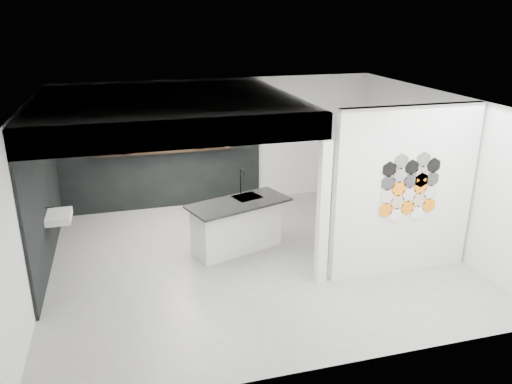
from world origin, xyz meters
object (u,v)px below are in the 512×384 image
at_px(wall_basin, 59,217).
at_px(glass_bowl, 227,145).
at_px(kitchen_island, 237,225).
at_px(stockpot, 126,150).
at_px(partition_panel, 405,192).
at_px(kettle, 199,145).
at_px(bottle_dark, 151,149).
at_px(utensil_cup, 128,151).
at_px(glass_vase, 227,143).

xyz_separation_m(wall_basin, glass_bowl, (3.39, 2.07, 0.51)).
distance_m(wall_basin, kitchen_island, 3.06).
bearing_deg(stockpot, partition_panel, -42.29).
bearing_deg(glass_bowl, kettle, 180.00).
bearing_deg(bottle_dark, utensil_cup, 180.00).
xyz_separation_m(kettle, utensil_cup, (-1.51, 0.00, -0.02)).
bearing_deg(bottle_dark, kitchen_island, -61.42).
distance_m(kitchen_island, stockpot, 3.14).
distance_m(wall_basin, stockpot, 2.46).
relative_size(glass_bowl, bottle_dark, 0.81).
xyz_separation_m(stockpot, kettle, (1.54, 0.00, -0.01)).
relative_size(glass_vase, utensil_cup, 1.62).
xyz_separation_m(partition_panel, glass_vase, (-2.08, 3.87, -0.00)).
bearing_deg(partition_panel, kitchen_island, 148.94).
distance_m(kettle, glass_vase, 0.63).
relative_size(kettle, glass_bowl, 1.42).
height_order(glass_bowl, utensil_cup, utensil_cup).
height_order(kitchen_island, utensil_cup, kitchen_island).
height_order(partition_panel, kitchen_island, partition_panel).
xyz_separation_m(stockpot, utensil_cup, (0.04, 0.00, -0.03)).
height_order(wall_basin, kettle, kettle).
distance_m(partition_panel, kettle, 4.72).
bearing_deg(kitchen_island, glass_bowl, 62.44).
distance_m(stockpot, bottle_dark, 0.50).
height_order(partition_panel, glass_bowl, partition_panel).
distance_m(kettle, bottle_dark, 1.04).
distance_m(glass_vase, utensil_cup, 2.14).
relative_size(partition_panel, wall_basin, 4.67).
bearing_deg(wall_basin, utensil_cup, 58.76).
bearing_deg(kitchen_island, glass_vase, 62.44).
height_order(partition_panel, utensil_cup, partition_panel).
height_order(glass_vase, bottle_dark, glass_vase).
relative_size(wall_basin, utensil_cup, 6.07).
bearing_deg(kettle, bottle_dark, -160.91).
xyz_separation_m(partition_panel, stockpot, (-4.25, 3.87, 0.00)).
height_order(partition_panel, glass_vase, partition_panel).
xyz_separation_m(glass_bowl, utensil_cup, (-2.14, 0.00, 0.01)).
bearing_deg(wall_basin, kitchen_island, -6.24).
xyz_separation_m(wall_basin, stockpot, (1.22, 2.07, 0.55)).
height_order(partition_panel, bottle_dark, partition_panel).
distance_m(kettle, glass_bowl, 0.63).
relative_size(partition_panel, utensil_cup, 28.34).
distance_m(wall_basin, kettle, 3.49).
xyz_separation_m(partition_panel, utensil_cup, (-4.21, 3.87, -0.03)).
height_order(kettle, utensil_cup, kettle).
bearing_deg(glass_bowl, glass_vase, 0.00).
relative_size(partition_panel, glass_bowl, 23.30).
distance_m(kitchen_island, bottle_dark, 2.87).
distance_m(wall_basin, glass_bowl, 4.00).
height_order(stockpot, kettle, stockpot).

